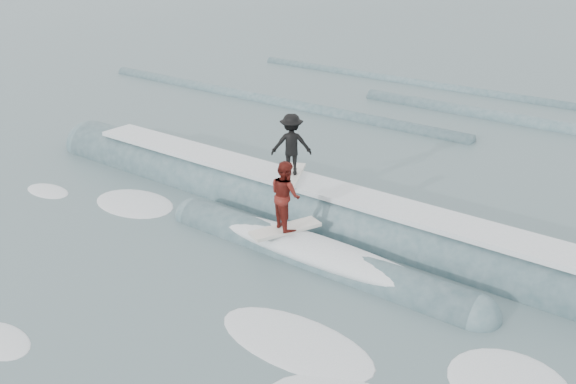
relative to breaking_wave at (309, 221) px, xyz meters
The scene contains 6 objects.
ground 3.85m from the breaking_wave, 94.71° to the right, with size 160.00×160.00×0.00m, color #3F585B.
breaking_wave is the anchor object (origin of this frame).
surfer_black 2.29m from the breaking_wave, 157.94° to the left, with size 1.39×2.04×1.99m.
surfer_red 2.41m from the breaking_wave, 74.13° to the right, with size 1.27×2.06×2.00m.
whitewater 5.60m from the breaking_wave, 65.15° to the right, with size 17.90×8.12×0.10m.
far_swells 14.04m from the breaking_wave, 100.35° to the left, with size 36.79×8.65×0.80m.
Camera 1 is at (10.40, -10.34, 8.27)m, focal length 40.00 mm.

